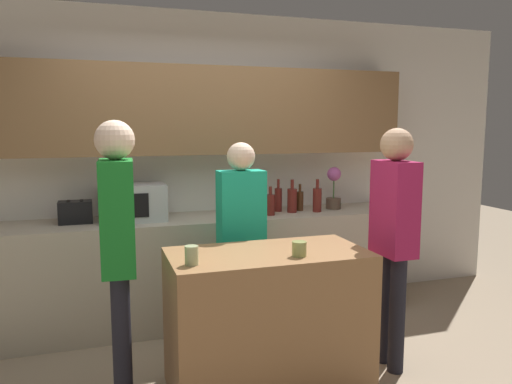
# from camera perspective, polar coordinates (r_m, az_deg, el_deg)

# --- Properties ---
(back_wall) EXTENTS (6.40, 0.40, 2.70)m
(back_wall) POSITION_cam_1_polar(r_m,az_deg,el_deg) (4.53, -6.56, 5.51)
(back_wall) COLOR silver
(back_wall) RESTS_ON ground_plane
(back_counter) EXTENTS (3.60, 0.62, 0.92)m
(back_counter) POSITION_cam_1_polar(r_m,az_deg,el_deg) (4.43, -5.65, -8.66)
(back_counter) COLOR #B7AD99
(back_counter) RESTS_ON ground_plane
(kitchen_island) EXTENTS (1.26, 0.65, 0.91)m
(kitchen_island) POSITION_cam_1_polar(r_m,az_deg,el_deg) (3.33, 1.37, -14.40)
(kitchen_island) COLOR #996B42
(kitchen_island) RESTS_ON ground_plane
(microwave) EXTENTS (0.52, 0.39, 0.30)m
(microwave) POSITION_cam_1_polar(r_m,az_deg,el_deg) (4.26, -13.84, -1.14)
(microwave) COLOR #B7BABC
(microwave) RESTS_ON back_counter
(toaster) EXTENTS (0.26, 0.16, 0.18)m
(toaster) POSITION_cam_1_polar(r_m,az_deg,el_deg) (4.26, -19.93, -2.18)
(toaster) COLOR black
(toaster) RESTS_ON back_counter
(potted_plant) EXTENTS (0.14, 0.14, 0.39)m
(potted_plant) POSITION_cam_1_polar(r_m,az_deg,el_deg) (4.74, 8.87, 0.46)
(potted_plant) COLOR brown
(potted_plant) RESTS_ON back_counter
(bottle_0) EXTENTS (0.07, 0.07, 0.33)m
(bottle_0) POSITION_cam_1_polar(r_m,az_deg,el_deg) (4.37, -1.27, -1.03)
(bottle_0) COLOR black
(bottle_0) RESTS_ON back_counter
(bottle_1) EXTENTS (0.08, 0.08, 0.24)m
(bottle_1) POSITION_cam_1_polar(r_m,az_deg,el_deg) (4.40, 0.04, -1.39)
(bottle_1) COLOR #472814
(bottle_1) RESTS_ON back_counter
(bottle_2) EXTENTS (0.08, 0.08, 0.25)m
(bottle_2) POSITION_cam_1_polar(r_m,az_deg,el_deg) (4.37, 1.64, -1.40)
(bottle_2) COLOR maroon
(bottle_2) RESTS_ON back_counter
(bottle_3) EXTENTS (0.07, 0.07, 0.30)m
(bottle_3) POSITION_cam_1_polar(r_m,az_deg,el_deg) (4.56, 2.56, -0.81)
(bottle_3) COLOR maroon
(bottle_3) RESTS_ON back_counter
(bottle_4) EXTENTS (0.09, 0.09, 0.30)m
(bottle_4) POSITION_cam_1_polar(r_m,az_deg,el_deg) (4.51, 4.14, -0.90)
(bottle_4) COLOR maroon
(bottle_4) RESTS_ON back_counter
(bottle_5) EXTENTS (0.07, 0.07, 0.25)m
(bottle_5) POSITION_cam_1_polar(r_m,az_deg,el_deg) (4.62, 5.03, -0.97)
(bottle_5) COLOR #472814
(bottle_5) RESTS_ON back_counter
(bottle_6) EXTENTS (0.08, 0.08, 0.30)m
(bottle_6) POSITION_cam_1_polar(r_m,az_deg,el_deg) (4.57, 7.00, -0.84)
(bottle_6) COLOR maroon
(bottle_6) RESTS_ON back_counter
(cup_0) EXTENTS (0.09, 0.09, 0.09)m
(cup_0) POSITION_cam_1_polar(r_m,az_deg,el_deg) (3.07, 4.96, -6.49)
(cup_0) COLOR #96A25B
(cup_0) RESTS_ON kitchen_island
(cup_1) EXTENTS (0.08, 0.08, 0.11)m
(cup_1) POSITION_cam_1_polar(r_m,az_deg,el_deg) (2.90, -7.38, -7.20)
(cup_1) COLOR #ABB984
(cup_1) RESTS_ON kitchen_island
(person_left) EXTENTS (0.22, 0.34, 1.68)m
(person_left) POSITION_cam_1_polar(r_m,az_deg,el_deg) (3.55, 15.46, -3.94)
(person_left) COLOR black
(person_left) RESTS_ON ground_plane
(person_center) EXTENTS (0.23, 0.35, 1.73)m
(person_center) POSITION_cam_1_polar(r_m,az_deg,el_deg) (3.04, -15.46, -5.24)
(person_center) COLOR black
(person_center) RESTS_ON ground_plane
(person_right) EXTENTS (0.34, 0.21, 1.58)m
(person_right) POSITION_cam_1_polar(r_m,az_deg,el_deg) (3.72, -1.70, -4.30)
(person_right) COLOR black
(person_right) RESTS_ON ground_plane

